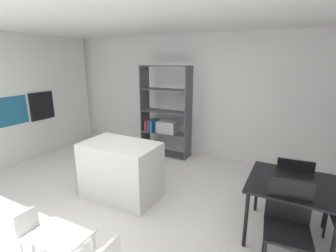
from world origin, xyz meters
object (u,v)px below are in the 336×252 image
object	(u,v)px
open_bookshelf	(164,119)
dining_chair_near	(288,218)
dining_table	(292,188)
kitchen_island	(121,170)
dining_chair_far	(292,181)
child_chair_left	(32,233)
built_in_oven	(42,106)
child_table	(63,241)

from	to	relation	value
open_bookshelf	dining_chair_near	size ratio (longest dim) A/B	2.11
dining_table	dining_chair_near	distance (m)	0.50
kitchen_island	open_bookshelf	xyz separation A→B (m)	(-0.28, 1.94, 0.38)
open_bookshelf	dining_chair_far	bearing A→B (deg)	-25.52
child_chair_left	dining_chair_far	size ratio (longest dim) A/B	0.64
kitchen_island	dining_table	distance (m)	2.40
dining_table	dining_chair_far	distance (m)	0.51
built_in_oven	kitchen_island	world-z (taller)	built_in_oven
child_chair_left	dining_chair_far	bearing A→B (deg)	-47.41
built_in_oven	dining_table	distance (m)	5.14
child_table	built_in_oven	bearing A→B (deg)	145.34
kitchen_island	open_bookshelf	size ratio (longest dim) A/B	0.59
kitchen_island	child_chair_left	xyz separation A→B (m)	(-0.04, -1.49, -0.13)
dining_chair_near	dining_table	bearing A→B (deg)	82.75
built_in_oven	dining_chair_near	distance (m)	5.22
built_in_oven	dining_chair_far	xyz separation A→B (m)	(5.10, -0.03, -0.60)
open_bookshelf	child_table	distance (m)	3.53
kitchen_island	dining_table	xyz separation A→B (m)	(2.39, 0.17, 0.22)
child_chair_left	dining_chair_near	xyz separation A→B (m)	(2.42, 1.17, 0.25)
kitchen_island	dining_chair_near	size ratio (longest dim) A/B	1.24
built_in_oven	child_table	bearing A→B (deg)	-34.66
child_table	child_chair_left	size ratio (longest dim) A/B	0.98
kitchen_island	dining_chair_near	bearing A→B (deg)	-7.65
built_in_oven	dining_chair_far	size ratio (longest dim) A/B	0.70
kitchen_island	child_table	xyz separation A→B (m)	(0.45, -1.49, -0.05)
built_in_oven	child_chair_left	distance (m)	3.54
kitchen_island	dining_table	bearing A→B (deg)	3.97
child_table	dining_chair_far	xyz separation A→B (m)	(1.95, 2.15, 0.13)
kitchen_island	dining_chair_far	distance (m)	2.49
built_in_oven	open_bookshelf	xyz separation A→B (m)	(2.43, 1.24, -0.30)
child_chair_left	dining_table	distance (m)	2.96
child_chair_left	dining_table	size ratio (longest dim) A/B	0.58
built_in_oven	dining_chair_far	distance (m)	5.14
open_bookshelf	dining_table	xyz separation A→B (m)	(2.67, -1.77, -0.16)
built_in_oven	child_chair_left	xyz separation A→B (m)	(2.67, -2.18, -0.81)
child_table	child_chair_left	world-z (taller)	child_chair_left
built_in_oven	kitchen_island	distance (m)	2.88
open_bookshelf	dining_chair_far	size ratio (longest dim) A/B	2.29
child_chair_left	dining_chair_near	bearing A→B (deg)	-62.99
child_table	dining_table	size ratio (longest dim) A/B	0.57
built_in_oven	dining_table	bearing A→B (deg)	-5.89
built_in_oven	open_bookshelf	size ratio (longest dim) A/B	0.30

